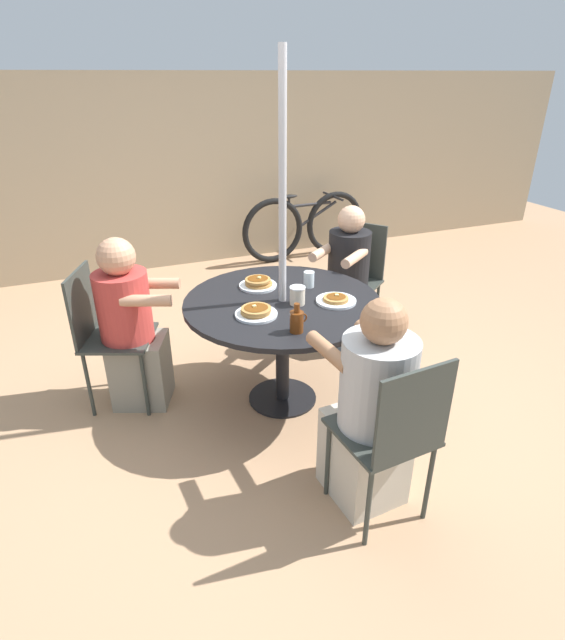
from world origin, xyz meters
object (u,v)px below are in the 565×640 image
object	(u,v)px
coffee_cup	(297,295)
diner_north	(346,283)
drinking_glass_a	(309,279)
patio_chair_south	(394,431)
diner_east	(132,331)
pancake_plate_c	(258,283)
syrup_bottle	(297,321)
patio_chair_north	(355,274)
patio_table	(282,314)
pancake_plate_b	(256,312)
patio_chair_east	(104,329)
pancake_plate_a	(336,300)
bicycle	(305,226)
diner_south	(371,414)

from	to	relation	value
coffee_cup	diner_north	bearing A→B (deg)	43.07
drinking_glass_a	patio_chair_south	bearing A→B (deg)	-96.72
diner_east	pancake_plate_c	bearing A→B (deg)	105.11
syrup_bottle	coffee_cup	xyz separation A→B (m)	(0.14, 0.33, -0.01)
patio_chair_south	drinking_glass_a	world-z (taller)	patio_chair_south
patio_chair_north	patio_chair_south	size ratio (longest dim) A/B	1.00
patio_table	pancake_plate_b	xyz separation A→B (m)	(-0.22, -0.14, 0.11)
patio_chair_east	pancake_plate_c	world-z (taller)	patio_chair_east
diner_east	syrup_bottle	bearing A→B (deg)	68.02
pancake_plate_a	bicycle	xyz separation A→B (m)	(1.02, 2.72, -0.36)
patio_chair_east	pancake_plate_b	world-z (taller)	patio_chair_east
patio_chair_east	coffee_cup	xyz separation A→B (m)	(1.10, -0.49, 0.25)
diner_south	drinking_glass_a	bearing A→B (deg)	76.86
patio_table	pancake_plate_b	bearing A→B (deg)	-147.09
bicycle	patio_chair_east	bearing A→B (deg)	-140.22
patio_chair_east	drinking_glass_a	size ratio (longest dim) A/B	8.97
drinking_glass_a	bicycle	bearing A→B (deg)	66.25
diner_south	pancake_plate_a	bearing A→B (deg)	70.38
patio_chair_south	pancake_plate_a	bearing A→B (deg)	73.76
patio_chair_south	pancake_plate_c	world-z (taller)	patio_chair_south
pancake_plate_b	pancake_plate_c	size ratio (longest dim) A/B	1.00
pancake_plate_a	syrup_bottle	bearing A→B (deg)	-144.76
drinking_glass_a	coffee_cup	bearing A→B (deg)	-128.71
bicycle	diner_east	bearing A→B (deg)	-137.41
pancake_plate_c	syrup_bottle	distance (m)	0.67
pancake_plate_c	bicycle	distance (m)	2.72
pancake_plate_c	patio_table	bearing A→B (deg)	-75.13
pancake_plate_b	patio_chair_east	bearing A→B (deg)	146.08
patio_chair_north	pancake_plate_c	size ratio (longest dim) A/B	3.76
diner_south	coffee_cup	distance (m)	0.90
patio_chair_north	diner_south	distance (m)	1.80
diner_east	pancake_plate_a	size ratio (longest dim) A/B	4.60
pancake_plate_a	pancake_plate_b	size ratio (longest dim) A/B	1.00
diner_north	coffee_cup	world-z (taller)	diner_north
patio_table	pancake_plate_b	distance (m)	0.28
diner_north	bicycle	size ratio (longest dim) A/B	0.72
patio_table	bicycle	bearing A→B (deg)	63.01
patio_chair_north	drinking_glass_a	world-z (taller)	patio_chair_north
diner_south	drinking_glass_a	distance (m)	1.12
diner_south	pancake_plate_b	size ratio (longest dim) A/B	4.60
diner_south	patio_chair_south	bearing A→B (deg)	-90.00
diner_north	pancake_plate_b	distance (m)	1.23
syrup_bottle	pancake_plate_a	bearing A→B (deg)	35.24
diner_north	bicycle	world-z (taller)	diner_north
diner_north	diner_south	distance (m)	1.65
pancake_plate_c	bicycle	xyz separation A→B (m)	(1.38, 2.32, -0.37)
syrup_bottle	bicycle	xyz separation A→B (m)	(1.39, 2.98, -0.41)
patio_chair_north	patio_chair_east	distance (m)	1.95
drinking_glass_a	bicycle	world-z (taller)	drinking_glass_a
pancake_plate_b	syrup_bottle	distance (m)	0.30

